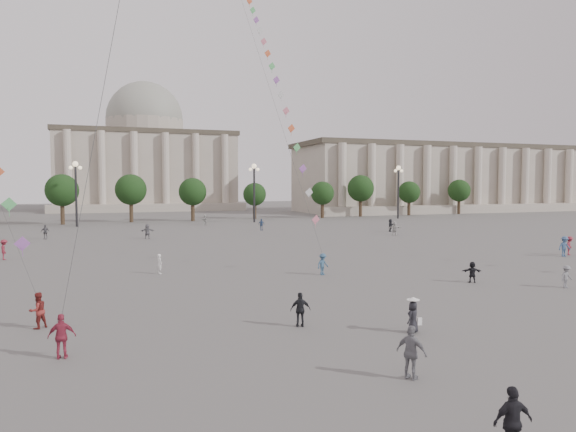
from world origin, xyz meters
name	(u,v)px	position (x,y,z in m)	size (l,w,h in m)	color
ground	(351,342)	(0.00, 0.00, 0.00)	(360.00, 360.00, 0.00)	#54514F
hall_east	(449,179)	(75.00, 93.89, 8.43)	(84.00, 26.22, 17.20)	#A09586
hall_central	(146,158)	(0.00, 129.22, 14.23)	(48.30, 34.30, 35.50)	#A09586
tree_row	(165,192)	(0.00, 78.00, 5.39)	(137.12, 5.12, 8.00)	#37271B
lamp_post_mid_west	(76,182)	(-15.00, 70.00, 7.35)	(2.00, 0.90, 10.65)	#262628
lamp_post_mid_east	(254,182)	(15.00, 70.00, 7.35)	(2.00, 0.90, 10.65)	#262628
lamp_post_far_east	(398,182)	(45.00, 70.00, 7.35)	(2.00, 0.90, 10.65)	#262628
person_crowd_0	(261,225)	(11.58, 53.74, 0.87)	(1.02, 0.43, 1.75)	#344D76
person_crowd_3	(472,272)	(14.14, 9.46, 0.74)	(1.38, 0.44, 1.48)	black
person_crowd_4	(205,220)	(5.41, 66.89, 0.89)	(1.65, 0.53, 1.78)	#B3B3AF
person_crowd_6	(566,277)	(18.82, 5.83, 0.76)	(0.98, 0.57, 1.52)	slate
person_crowd_7	(395,228)	(26.64, 40.70, 0.93)	(1.73, 0.55, 1.87)	beige
person_crowd_8	(570,246)	(32.52, 17.91, 0.92)	(1.19, 0.68, 1.84)	maroon
person_crowd_9	(390,225)	(28.83, 45.51, 0.92)	(1.71, 0.55, 1.85)	black
person_crowd_12	(147,231)	(-5.44, 47.07, 0.94)	(1.75, 0.56, 1.88)	slate
person_crowd_13	(160,264)	(-6.34, 20.34, 0.78)	(0.57, 0.37, 1.55)	white
person_crowd_14	(564,246)	(31.17, 17.28, 0.97)	(1.26, 0.72, 1.95)	#38557E
person_crowd_16	(45,232)	(-17.65, 50.89, 0.91)	(1.06, 0.44, 1.82)	#58585C
person_crowd_17	(4,250)	(-19.12, 32.64, 0.94)	(1.21, 0.70, 1.88)	maroon
tourist_0	(62,336)	(-11.81, 1.79, 0.90)	(1.05, 0.44, 1.80)	#992940
tourist_1	(300,310)	(-1.25, 2.94, 0.84)	(0.99, 0.41, 1.68)	black
tourist_3	(411,353)	(0.09, -4.66, 0.97)	(1.13, 0.47, 1.93)	slate
tourist_4	(513,422)	(-0.38, -10.00, 0.91)	(1.07, 0.45, 1.83)	black
kite_flyer_0	(38,310)	(-13.27, 6.82, 0.87)	(0.85, 0.66, 1.75)	maroon
kite_flyer_1	(323,264)	(5.39, 15.73, 0.83)	(1.07, 0.61, 1.66)	#325371
hat_person	(413,316)	(3.35, 0.26, 0.81)	(0.86, 0.77, 1.69)	black
kite_train_mid	(246,0)	(5.77, 39.73, 28.58)	(1.48, 45.34, 67.61)	#3F3F3F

